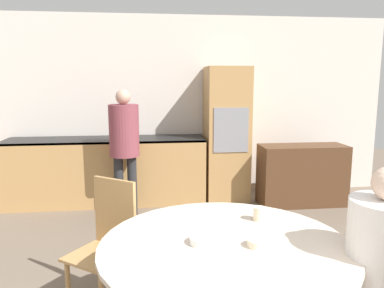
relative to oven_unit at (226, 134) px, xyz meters
name	(u,v)px	position (x,y,z in m)	size (l,w,h in m)	color
wall_back	(175,107)	(-0.71, 0.34, 0.36)	(6.31, 0.05, 2.60)	silver
kitchen_counter	(107,170)	(-1.67, -0.01, -0.47)	(2.68, 0.60, 0.90)	tan
oven_unit	(226,134)	(0.00, 0.00, 0.00)	(0.59, 0.59, 1.87)	tan
sideboard	(302,175)	(0.98, -0.39, -0.53)	(1.16, 0.45, 0.82)	#51331E
dining_table	(225,275)	(-0.66, -3.13, -0.39)	(1.48, 1.48, 0.75)	#51331E
chair_far_left	(108,238)	(-1.41, -2.46, -0.41)	(0.56, 0.56, 0.96)	tan
person_standing	(124,139)	(-1.39, -0.53, 0.03)	(0.37, 0.37, 1.58)	#262628
cup	(259,214)	(-0.36, -2.80, -0.14)	(0.08, 0.08, 0.09)	beige
bowl_near	(204,240)	(-0.79, -3.12, -0.17)	(0.17, 0.17, 0.04)	white
bowl_centre	(258,243)	(-0.49, -3.19, -0.17)	(0.12, 0.12, 0.04)	beige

